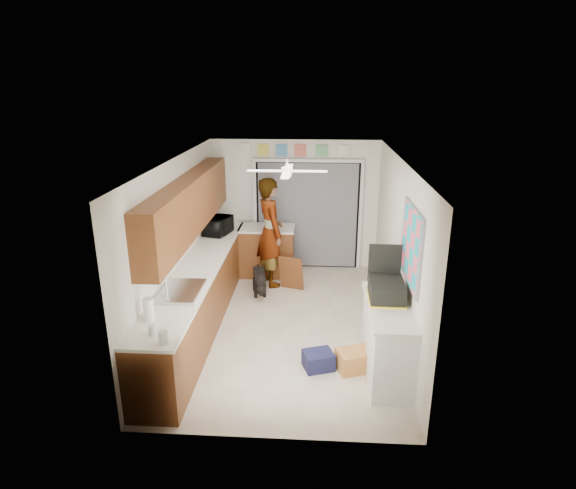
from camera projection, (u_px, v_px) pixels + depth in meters
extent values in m
plane|color=#BFAD9A|center=(286.00, 324.00, 7.37)|extent=(5.00, 5.00, 0.00)
plane|color=white|center=(286.00, 160.00, 6.57)|extent=(5.00, 5.00, 0.00)
plane|color=white|center=(295.00, 205.00, 9.33)|extent=(3.20, 0.00, 3.20)
plane|color=white|center=(269.00, 332.00, 4.61)|extent=(3.20, 0.00, 3.20)
plane|color=white|center=(178.00, 245.00, 7.07)|extent=(0.00, 5.00, 5.00)
plane|color=white|center=(398.00, 249.00, 6.87)|extent=(0.00, 5.00, 5.00)
cube|color=brown|center=(201.00, 295.00, 7.31)|extent=(0.60, 4.80, 0.90)
cube|color=white|center=(200.00, 266.00, 7.15)|extent=(0.62, 4.80, 0.04)
cube|color=brown|center=(190.00, 205.00, 7.07)|extent=(0.32, 4.00, 0.80)
cube|color=silver|center=(181.00, 292.00, 6.20)|extent=(0.50, 0.76, 0.06)
cylinder|color=silver|center=(166.00, 285.00, 6.18)|extent=(0.03, 0.03, 0.22)
cube|color=brown|center=(267.00, 252.00, 9.15)|extent=(1.00, 0.60, 0.90)
cube|color=white|center=(267.00, 228.00, 9.00)|extent=(1.04, 0.64, 0.04)
cube|color=black|center=(307.00, 215.00, 9.35)|extent=(2.00, 0.06, 2.10)
cube|color=gray|center=(307.00, 216.00, 9.32)|extent=(1.90, 0.03, 2.05)
cube|color=white|center=(255.00, 215.00, 9.39)|extent=(0.06, 0.04, 2.10)
cube|color=white|center=(360.00, 217.00, 9.26)|extent=(0.06, 0.04, 2.10)
cube|color=white|center=(308.00, 161.00, 8.98)|extent=(2.10, 0.04, 0.06)
cube|color=#D1C945|center=(263.00, 150.00, 9.00)|extent=(0.22, 0.02, 0.22)
cube|color=#478ABF|center=(282.00, 150.00, 8.98)|extent=(0.22, 0.02, 0.22)
cube|color=#DE6653|center=(300.00, 151.00, 8.96)|extent=(0.22, 0.02, 0.22)
cube|color=#68B67D|center=(322.00, 151.00, 8.94)|extent=(0.22, 0.02, 0.22)
cube|color=white|center=(343.00, 151.00, 8.91)|extent=(0.22, 0.02, 0.22)
cube|color=silver|center=(244.00, 150.00, 9.02)|extent=(0.22, 0.02, 0.26)
cube|color=white|center=(388.00, 341.00, 6.01)|extent=(0.50, 1.40, 0.90)
cube|color=white|center=(389.00, 307.00, 5.86)|extent=(0.54, 1.44, 0.04)
cube|color=#FE5D78|center=(411.00, 245.00, 5.80)|extent=(0.03, 1.15, 0.95)
cube|color=white|center=(287.00, 171.00, 6.81)|extent=(1.14, 1.14, 0.24)
imported|color=black|center=(218.00, 226.00, 8.54)|extent=(0.50, 0.63, 0.31)
cylinder|color=silver|center=(163.00, 337.00, 4.99)|extent=(0.11, 0.11, 0.14)
cylinder|color=silver|center=(152.00, 330.00, 5.15)|extent=(0.09, 0.09, 0.12)
cylinder|color=white|center=(149.00, 309.00, 5.46)|extent=(0.16, 0.16, 0.26)
cube|color=black|center=(386.00, 290.00, 6.00)|extent=(0.43, 0.57, 0.24)
cube|color=yellow|center=(386.00, 298.00, 6.03)|extent=(0.45, 0.59, 0.02)
cube|color=black|center=(385.00, 263.00, 6.19)|extent=(0.42, 0.04, 0.50)
cube|color=#BD7E3B|center=(354.00, 360.00, 6.16)|extent=(0.51, 0.45, 0.27)
cube|color=#161738|center=(318.00, 360.00, 6.20)|extent=(0.45, 0.41, 0.23)
cube|color=brown|center=(291.00, 273.00, 8.48)|extent=(0.45, 0.27, 0.63)
imported|color=white|center=(270.00, 232.00, 8.54)|extent=(0.72, 0.85, 1.97)
cube|color=black|center=(259.00, 281.00, 8.35)|extent=(0.38, 0.65, 0.48)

